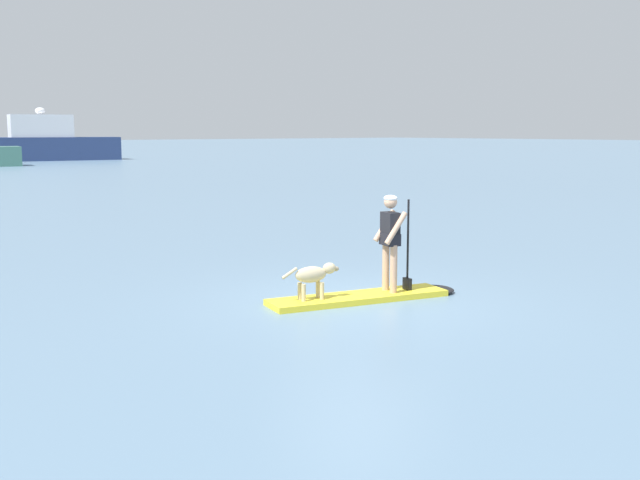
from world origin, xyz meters
name	(u,v)px	position (x,y,z in m)	size (l,w,h in m)	color
ground_plane	(358,300)	(0.00, 0.00, 0.00)	(400.00, 400.00, 0.00)	slate
paddleboard	(370,296)	(0.22, -0.06, 0.05)	(3.43, 1.49, 0.10)	yellow
person_paddler	(391,236)	(0.59, -0.15, 1.04)	(0.66, 0.56, 1.63)	tan
dog	(314,276)	(-0.79, 0.20, 0.49)	(0.98, 0.36, 0.57)	#CCB78C
moored_boat_far_starboard	(49,143)	(17.21, 61.81, 1.60)	(12.50, 5.06, 4.86)	navy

